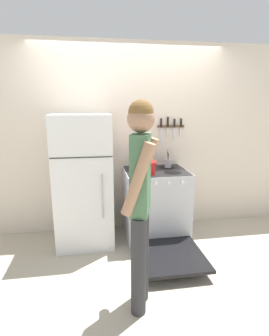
{
  "coord_description": "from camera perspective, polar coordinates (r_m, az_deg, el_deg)",
  "views": [
    {
      "loc": [
        -0.49,
        -3.55,
        1.73
      ],
      "look_at": [
        -0.0,
        -0.49,
        0.99
      ],
      "focal_mm": 28.0,
      "sensor_mm": 36.0,
      "label": 1
    }
  ],
  "objects": [
    {
      "name": "wall_knife_strip",
      "position": [
        3.7,
        7.9,
        9.07
      ],
      "size": [
        0.38,
        0.03,
        0.37
      ],
      "color": "brown"
    },
    {
      "name": "person",
      "position": [
        2.12,
        1.31,
        -6.34
      ],
      "size": [
        0.36,
        0.42,
        1.78
      ],
      "rotation": [
        0.0,
        0.0,
        1.24
      ],
      "color": "#2D2D30",
      "rests_on": "ground_plane"
    },
    {
      "name": "utensil_jar",
      "position": [
        3.57,
        7.29,
        1.15
      ],
      "size": [
        0.09,
        0.09,
        0.25
      ],
      "color": "#B7BABF",
      "rests_on": "stove_range"
    },
    {
      "name": "refrigerator",
      "position": [
        3.34,
        -10.97,
        -2.69
      ],
      "size": [
        0.69,
        0.71,
        1.64
      ],
      "color": "white",
      "rests_on": "ground_plane"
    },
    {
      "name": "stove_range",
      "position": [
        3.5,
        4.69,
        -7.99
      ],
      "size": [
        0.8,
        1.42,
        0.91
      ],
      "color": "silver",
      "rests_on": "ground_plane"
    },
    {
      "name": "dutch_oven_pot",
      "position": [
        3.21,
        2.14,
        0.13
      ],
      "size": [
        0.32,
        0.28,
        0.18
      ],
      "color": "red",
      "rests_on": "stove_range"
    },
    {
      "name": "tea_kettle",
      "position": [
        3.48,
        1.51,
        0.87
      ],
      "size": [
        0.23,
        0.19,
        0.22
      ],
      "color": "silver",
      "rests_on": "stove_range"
    },
    {
      "name": "wall_back",
      "position": [
        3.64,
        -1.22,
        6.24
      ],
      "size": [
        10.0,
        0.06,
        2.55
      ],
      "color": "beige",
      "rests_on": "ground_plane"
    },
    {
      "name": "ground_plane",
      "position": [
        3.98,
        -1.07,
        -12.35
      ],
      "size": [
        14.0,
        14.0,
        0.0
      ],
      "primitive_type": "plane",
      "color": "#B2A893"
    }
  ]
}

